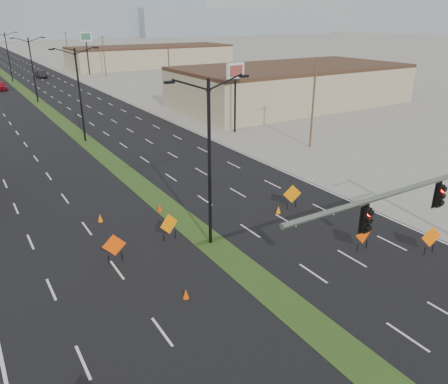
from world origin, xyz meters
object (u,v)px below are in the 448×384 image
cone_2 (278,210)px  pole_sign_east_far (86,40)px  construction_sign_4 (431,238)px  cone_3 (100,218)px  car_mid (41,74)px  pole_sign_east_near (235,77)px  streetlight_3 (8,56)px  cone_0 (186,294)px  cone_1 (160,208)px  car_left (1,86)px  streetlight_1 (80,92)px  construction_sign_3 (364,234)px  streetlight_2 (33,68)px  construction_sign_2 (114,246)px  streetlight_0 (209,160)px  construction_sign_5 (292,195)px  construction_sign_1 (169,225)px

cone_2 → pole_sign_east_far: (11.32, 86.87, 7.64)m
construction_sign_4 → cone_3: construction_sign_4 is taller
car_mid → pole_sign_east_near: (10.10, -65.32, 5.77)m
streetlight_3 → cone_3: streetlight_3 is taller
car_mid → cone_2: (-0.21, -86.76, -0.47)m
cone_0 → pole_sign_east_far: pole_sign_east_far is taller
cone_0 → cone_1: 10.74m
car_mid → car_left: bearing=-129.0°
streetlight_1 → pole_sign_east_far: bearing=73.6°
construction_sign_3 → construction_sign_4: bearing=-41.2°
cone_2 → streetlight_2: bearing=96.6°
construction_sign_2 → cone_1: bearing=55.5°
streetlight_0 → construction_sign_5: streetlight_0 is taller
construction_sign_3 → construction_sign_5: 7.00m
construction_sign_1 → streetlight_1: bearing=70.3°
streetlight_2 → streetlight_0: bearing=-90.0°
streetlight_3 → car_left: (-3.44, -10.75, -4.61)m
car_left → cone_2: car_left is taller
car_left → cone_0: car_left is taller
streetlight_3 → construction_sign_2: streetlight_3 is taller
construction_sign_5 → streetlight_2: bearing=116.1°
cone_0 → car_mid: bearing=83.5°
streetlight_1 → construction_sign_3: size_ratio=5.53×
cone_2 → pole_sign_east_far: pole_sign_east_far is taller
streetlight_1 → construction_sign_2: bearing=-102.0°
car_left → streetlight_3: bearing=76.1°
streetlight_0 → cone_2: size_ratio=17.88×
car_left → streetlight_0: bearing=-83.5°
streetlight_1 → streetlight_0: bearing=-90.0°
streetlight_2 → construction_sign_5: size_ratio=5.46×
streetlight_0 → cone_3: (-4.89, 6.58, -5.13)m
construction_sign_3 → cone_0: 11.31m
streetlight_0 → cone_2: (6.32, 1.23, -5.14)m
cone_3 → construction_sign_3: bearing=-45.0°
construction_sign_4 → pole_sign_east_near: (6.30, 30.61, 5.48)m
construction_sign_4 → cone_3: size_ratio=3.08×
car_left → cone_3: (-1.45, -66.67, -0.52)m
streetlight_1 → streetlight_3: size_ratio=1.00×
pole_sign_east_near → streetlight_0: bearing=-139.8°
streetlight_0 → construction_sign_3: (7.27, -5.59, -4.35)m
streetlight_2 → construction_sign_2: streetlight_2 is taller
construction_sign_2 → cone_1: size_ratio=2.87×
streetlight_3 → cone_1: size_ratio=16.15×
cone_1 → pole_sign_east_far: pole_sign_east_far is taller
streetlight_0 → streetlight_2: (0.00, 56.00, 0.00)m
cone_2 → cone_3: bearing=154.5°
streetlight_0 → construction_sign_3: size_ratio=5.53×
cone_1 → cone_3: (-4.12, 0.65, -0.02)m
car_left → cone_0: (-0.49, -77.58, -0.54)m
cone_1 → streetlight_1: bearing=88.0°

